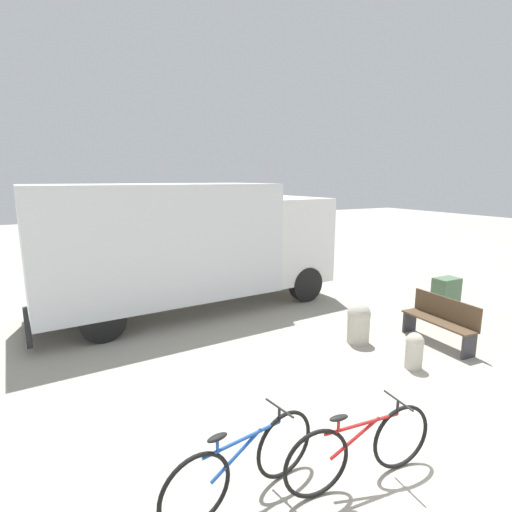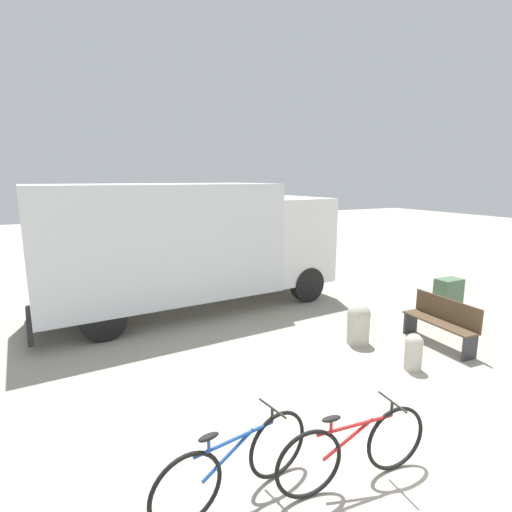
# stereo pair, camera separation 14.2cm
# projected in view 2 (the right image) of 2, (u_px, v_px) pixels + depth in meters

# --- Properties ---
(ground_plane) EXTENTS (60.00, 60.00, 0.00)m
(ground_plane) POSITION_uv_depth(u_px,v_px,m) (415.00, 445.00, 4.91)
(ground_plane) COLOR #A8A091
(delivery_truck) EXTENTS (7.53, 2.88, 3.10)m
(delivery_truck) POSITION_uv_depth(u_px,v_px,m) (189.00, 241.00, 9.79)
(delivery_truck) COLOR silver
(delivery_truck) RESTS_ON ground
(park_bench) EXTENTS (0.48, 1.54, 0.93)m
(park_bench) POSITION_uv_depth(u_px,v_px,m) (442.00, 320.00, 7.79)
(park_bench) COLOR brown
(park_bench) RESTS_ON ground
(bicycle_near) EXTENTS (1.84, 0.48, 0.86)m
(bicycle_near) POSITION_uv_depth(u_px,v_px,m) (235.00, 464.00, 4.01)
(bicycle_near) COLOR black
(bicycle_near) RESTS_ON ground
(bicycle_middle) EXTENTS (1.86, 0.44, 0.86)m
(bicycle_middle) POSITION_uv_depth(u_px,v_px,m) (354.00, 449.00, 4.23)
(bicycle_middle) COLOR black
(bicycle_middle) RESTS_ON ground
(bollard_near_bench) EXTENTS (0.31, 0.31, 0.64)m
(bollard_near_bench) POSITION_uv_depth(u_px,v_px,m) (414.00, 350.00, 6.80)
(bollard_near_bench) COLOR #B2AD9E
(bollard_near_bench) RESTS_ON ground
(bollard_far_bench) EXTENTS (0.46, 0.46, 0.82)m
(bollard_far_bench) POSITION_uv_depth(u_px,v_px,m) (359.00, 322.00, 7.87)
(bollard_far_bench) COLOR #B2AD9E
(bollard_far_bench) RESTS_ON ground
(utility_box) EXTENTS (0.60, 0.38, 0.93)m
(utility_box) POSITION_uv_depth(u_px,v_px,m) (448.00, 298.00, 9.35)
(utility_box) COLOR #4C6B4C
(utility_box) RESTS_ON ground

